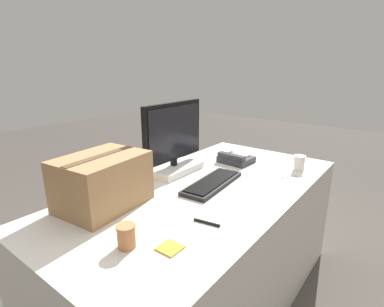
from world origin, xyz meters
The scene contains 11 objects.
ground_plane centered at (0.00, 0.00, 0.00)m, with size 12.00×12.00×0.00m, color #47423D.
office_desk centered at (0.00, 0.00, 0.37)m, with size 1.80×0.90×0.73m.
monitor centered at (0.10, 0.31, 0.90)m, with size 0.49×0.22×0.43m.
keyboard centered at (0.06, -0.01, 0.74)m, with size 0.46×0.19×0.03m.
desk_phone centered at (0.49, 0.09, 0.76)m, with size 0.19×0.22×0.07m.
paper_cup_left centered at (-0.62, -0.09, 0.78)m, with size 0.07×0.07×0.09m.
paper_cup_right centered at (0.59, -0.31, 0.78)m, with size 0.07×0.07×0.10m.
spoon centered at (0.45, -0.31, 0.73)m, with size 0.13×0.08×0.00m.
cardboard_box centered at (-0.46, 0.26, 0.85)m, with size 0.42×0.33×0.25m.
pen_marker centered at (-0.31, -0.23, 0.74)m, with size 0.03×0.12×0.01m.
sticky_note_pad centered at (-0.53, -0.22, 0.73)m, with size 0.08×0.08×0.01m.
Camera 1 is at (-1.24, -0.86, 1.38)m, focal length 28.00 mm.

